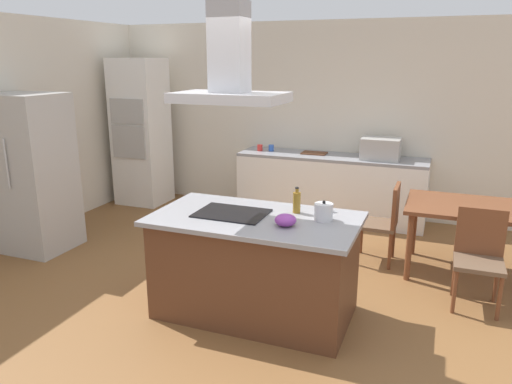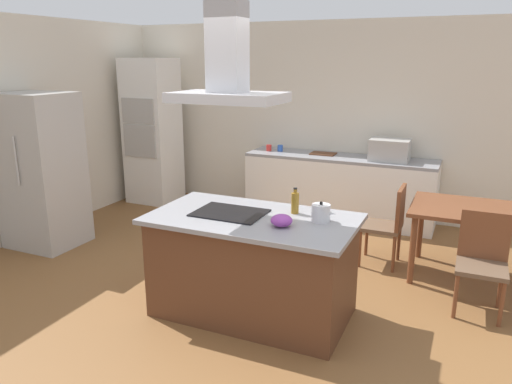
{
  "view_description": "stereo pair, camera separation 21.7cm",
  "coord_description": "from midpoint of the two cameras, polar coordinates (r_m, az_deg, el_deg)",
  "views": [
    {
      "loc": [
        1.43,
        -3.68,
        2.2
      ],
      "look_at": [
        -0.15,
        0.4,
        1.0
      ],
      "focal_mm": 34.39,
      "sensor_mm": 36.0,
      "label": 1
    },
    {
      "loc": [
        1.63,
        -3.59,
        2.2
      ],
      "look_at": [
        -0.15,
        0.4,
        1.0
      ],
      "focal_mm": 34.39,
      "sensor_mm": 36.0,
      "label": 2
    }
  ],
  "objects": [
    {
      "name": "wall_back",
      "position": [
        7.1,
        11.49,
        8.18
      ],
      "size": [
        7.2,
        0.1,
        2.7
      ],
      "primitive_type": "cube",
      "color": "beige",
      "rests_on": "ground"
    },
    {
      "name": "dining_table",
      "position": [
        5.42,
        26.08,
        -2.69
      ],
      "size": [
        1.4,
        0.9,
        0.75
      ],
      "color": "brown",
      "rests_on": "ground"
    },
    {
      "name": "countertop_microwave",
      "position": [
        6.67,
        16.21,
        4.73
      ],
      "size": [
        0.5,
        0.38,
        0.28
      ],
      "primitive_type": "cube",
      "color": "#B2AFAA",
      "rests_on": "back_counter"
    },
    {
      "name": "ground",
      "position": [
        5.79,
        6.89,
        -7.09
      ],
      "size": [
        16.0,
        16.0,
        0.0
      ],
      "primitive_type": "plane",
      "color": "brown"
    },
    {
      "name": "coffee_mug_blue",
      "position": [
        7.08,
        3.71,
        5.11
      ],
      "size": [
        0.08,
        0.08,
        0.09
      ],
      "primitive_type": "cylinder",
      "color": "#2D56B2",
      "rests_on": "back_counter"
    },
    {
      "name": "olive_oil_bottle",
      "position": [
        4.24,
        6.03,
        -1.24
      ],
      "size": [
        0.07,
        0.07,
        0.23
      ],
      "color": "olive",
      "rests_on": "kitchen_island"
    },
    {
      "name": "back_counter",
      "position": [
        6.91,
        10.5,
        0.43
      ],
      "size": [
        2.58,
        0.62,
        0.9
      ],
      "color": "white",
      "rests_on": "ground"
    },
    {
      "name": "coffee_mug_red",
      "position": [
        7.1,
        2.39,
        5.16
      ],
      "size": [
        0.08,
        0.08,
        0.09
      ],
      "primitive_type": "cylinder",
      "color": "red",
      "rests_on": "back_counter"
    },
    {
      "name": "range_hood",
      "position": [
        4.03,
        -1.74,
        13.95
      ],
      "size": [
        0.9,
        0.55,
        0.78
      ],
      "color": "#ADADB2"
    },
    {
      "name": "cutting_board",
      "position": [
        6.92,
        8.7,
        4.43
      ],
      "size": [
        0.34,
        0.24,
        0.02
      ],
      "primitive_type": "cube",
      "color": "#59331E",
      "rests_on": "back_counter"
    },
    {
      "name": "tea_kettle",
      "position": [
        4.06,
        9.09,
        -2.42
      ],
      "size": [
        0.21,
        0.16,
        0.17
      ],
      "color": "silver",
      "rests_on": "kitchen_island"
    },
    {
      "name": "kitchen_island",
      "position": [
        4.31,
        1.07,
        -8.54
      ],
      "size": [
        1.75,
        0.98,
        0.9
      ],
      "color": "#59331E",
      "rests_on": "ground"
    },
    {
      "name": "wall_left",
      "position": [
        6.86,
        -23.07,
        7.02
      ],
      "size": [
        0.1,
        8.8,
        2.7
      ],
      "primitive_type": "cube",
      "color": "beige",
      "rests_on": "ground"
    },
    {
      "name": "wall_oven_stack",
      "position": [
        7.76,
        -11.18,
        6.93
      ],
      "size": [
        0.7,
        0.66,
        2.2
      ],
      "color": "white",
      "rests_on": "ground"
    },
    {
      "name": "mixing_bowl",
      "position": [
        3.92,
        4.57,
        -3.33
      ],
      "size": [
        0.18,
        0.18,
        0.1
      ],
      "primitive_type": "ellipsoid",
      "color": "purple",
      "rests_on": "kitchen_island"
    },
    {
      "name": "chair_at_left_end",
      "position": [
        5.49,
        16.35,
        -3.22
      ],
      "size": [
        0.42,
        0.42,
        0.89
      ],
      "color": "brown",
      "rests_on": "ground"
    },
    {
      "name": "chair_facing_island",
      "position": [
        4.84,
        26.04,
        -6.74
      ],
      "size": [
        0.42,
        0.42,
        0.89
      ],
      "color": "brown",
      "rests_on": "ground"
    },
    {
      "name": "refrigerator",
      "position": [
        6.27,
        -22.79,
        2.27
      ],
      "size": [
        0.8,
        0.73,
        1.82
      ],
      "color": "#B2AFAA",
      "rests_on": "ground"
    },
    {
      "name": "cooktop",
      "position": [
        4.24,
        -1.61,
        -2.44
      ],
      "size": [
        0.6,
        0.44,
        0.01
      ],
      "primitive_type": "cube",
      "color": "black",
      "rests_on": "kitchen_island"
    }
  ]
}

